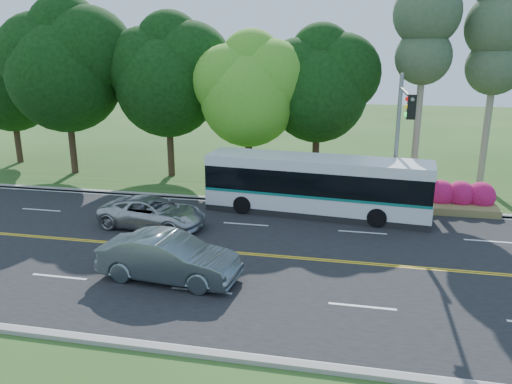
% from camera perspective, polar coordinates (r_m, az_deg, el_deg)
% --- Properties ---
extents(ground, '(120.00, 120.00, 0.00)m').
position_cam_1_polar(ground, '(20.77, -1.96, -7.04)').
color(ground, '#254A18').
rests_on(ground, ground).
extents(road, '(60.00, 14.00, 0.02)m').
position_cam_1_polar(road, '(20.76, -1.97, -7.01)').
color(road, black).
rests_on(road, ground).
extents(curb_north, '(60.00, 0.30, 0.15)m').
position_cam_1_polar(curb_north, '(27.32, 1.54, -1.12)').
color(curb_north, gray).
rests_on(curb_north, ground).
extents(curb_south, '(60.00, 0.30, 0.15)m').
position_cam_1_polar(curb_south, '(14.69, -8.81, -17.47)').
color(curb_south, gray).
rests_on(curb_south, ground).
extents(grass_verge, '(60.00, 4.00, 0.10)m').
position_cam_1_polar(grass_verge, '(29.08, 2.18, -0.11)').
color(grass_verge, '#254A18').
rests_on(grass_verge, ground).
extents(lane_markings, '(57.60, 13.82, 0.00)m').
position_cam_1_polar(lane_markings, '(20.78, -2.22, -6.96)').
color(lane_markings, gold).
rests_on(lane_markings, road).
extents(tree_row, '(44.70, 9.10, 13.84)m').
position_cam_1_polar(tree_row, '(32.21, -6.07, 13.45)').
color(tree_row, '#301E15').
rests_on(tree_row, ground).
extents(bougainvillea_hedge, '(9.50, 2.25, 1.50)m').
position_cam_1_polar(bougainvillea_hedge, '(27.85, 16.63, -0.10)').
color(bougainvillea_hedge, maroon).
rests_on(bougainvillea_hedge, ground).
extents(traffic_signal, '(0.42, 6.10, 7.00)m').
position_cam_1_polar(traffic_signal, '(24.29, 16.25, 7.21)').
color(traffic_signal, gray).
rests_on(traffic_signal, ground).
extents(transit_bus, '(11.36, 3.54, 2.92)m').
position_cam_1_polar(transit_bus, '(25.33, 6.88, 0.66)').
color(transit_bus, silver).
rests_on(transit_bus, road).
extents(sedan, '(5.28, 2.26, 1.69)m').
position_cam_1_polar(sedan, '(18.46, -9.91, -7.41)').
color(sedan, slate).
rests_on(sedan, road).
extents(suv, '(5.28, 2.88, 1.40)m').
position_cam_1_polar(suv, '(23.97, -11.71, -2.33)').
color(suv, '#AFB1B4').
rests_on(suv, road).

